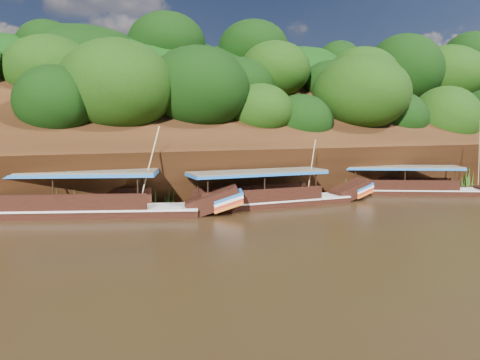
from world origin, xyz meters
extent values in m
plane|color=black|center=(0.00, 0.00, 0.00)|extent=(160.00, 160.00, 0.00)
cube|color=black|center=(0.00, 16.00, 3.50)|extent=(120.00, 16.12, 13.64)
cube|color=black|center=(0.00, 26.00, 0.00)|extent=(120.00, 24.00, 12.00)
ellipsoid|color=#153809|center=(-6.00, 15.00, 3.50)|extent=(18.00, 8.00, 6.40)
ellipsoid|color=#153809|center=(0.00, 23.00, 9.20)|extent=(24.00, 11.00, 8.40)
ellipsoid|color=#153809|center=(24.00, 14.50, 3.40)|extent=(18.00, 8.00, 6.00)
ellipsoid|color=#153809|center=(34.00, 22.00, 8.80)|extent=(22.00, 10.00, 8.00)
cube|color=black|center=(12.66, 7.50, 0.00)|extent=(11.08, 6.95, 0.80)
cube|color=silver|center=(12.66, 7.50, 0.38)|extent=(11.11, 7.01, 0.09)
cube|color=brown|center=(12.02, 7.83, 2.15)|extent=(9.01, 6.09, 0.11)
cube|color=#1B62B5|center=(12.02, 7.83, 2.05)|extent=(9.01, 6.09, 0.16)
cylinder|color=tan|center=(16.83, 4.87, 3.19)|extent=(1.70, 1.23, 5.24)
cube|color=black|center=(-0.11, 7.11, 0.00)|extent=(11.80, 2.33, 0.88)
cube|color=silver|center=(-0.11, 7.11, 0.42)|extent=(11.81, 2.40, 0.10)
cube|color=black|center=(6.51, 7.02, 0.69)|extent=(2.82, 1.66, 1.66)
cube|color=#1B62B5|center=(7.24, 7.01, 0.98)|extent=(1.47, 1.71, 0.60)
cube|color=red|center=(7.24, 7.01, 0.65)|extent=(1.47, 1.71, 0.60)
cube|color=brown|center=(-0.85, 7.13, 2.36)|extent=(9.25, 2.62, 0.12)
cube|color=#1B62B5|center=(-0.85, 7.13, 2.25)|extent=(9.25, 2.62, 0.18)
cylinder|color=tan|center=(2.82, 6.48, 2.46)|extent=(0.49, 0.36, 4.01)
cube|color=black|center=(-12.15, 8.80, 0.00)|extent=(14.54, 7.20, 0.99)
cube|color=silver|center=(-12.15, 8.80, 0.47)|extent=(14.57, 7.27, 0.11)
cube|color=black|center=(-4.43, 6.03, 0.77)|extent=(3.84, 2.87, 1.96)
cube|color=#1B62B5|center=(-3.57, 5.73, 1.10)|extent=(2.32, 2.39, 0.73)
cube|color=red|center=(-3.57, 5.73, 0.73)|extent=(2.32, 2.39, 0.73)
cube|color=brown|center=(-13.01, 9.10, 2.66)|extent=(11.69, 6.48, 0.13)
cube|color=#1B62B5|center=(-13.01, 9.10, 2.53)|extent=(11.69, 6.48, 0.20)
cylinder|color=tan|center=(-8.07, 7.10, 2.98)|extent=(1.58, 0.77, 4.73)
cone|color=#2A5715|center=(-12.53, 9.50, 0.83)|extent=(1.50, 1.50, 1.67)
cone|color=#2A5715|center=(-6.63, 9.43, 0.66)|extent=(1.50, 1.50, 1.33)
cone|color=#2A5715|center=(1.27, 9.71, 0.73)|extent=(1.50, 1.50, 1.45)
cone|color=#2A5715|center=(7.95, 9.68, 0.96)|extent=(1.50, 1.50, 1.92)
cone|color=#2A5715|center=(12.18, 9.83, 0.85)|extent=(1.50, 1.50, 1.69)
cone|color=#2A5715|center=(21.20, 9.54, 0.93)|extent=(1.50, 1.50, 1.86)
camera|label=1|loc=(-14.32, -20.29, 5.45)|focal=35.00mm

